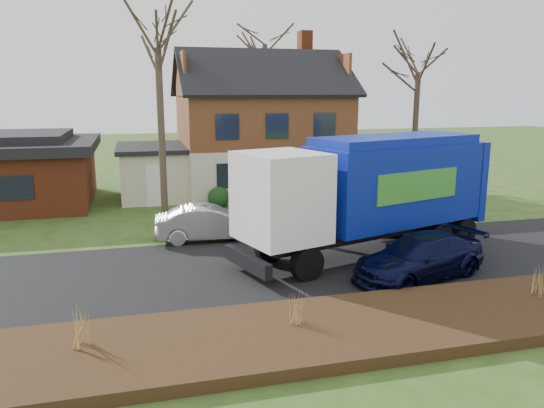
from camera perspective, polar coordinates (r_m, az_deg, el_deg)
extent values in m
plane|color=#2D4517|center=(18.07, 2.95, -6.53)|extent=(120.00, 120.00, 0.00)
cube|color=black|center=(18.07, 2.95, -6.50)|extent=(80.00, 7.00, 0.02)
cube|color=black|center=(13.42, 9.98, -12.83)|extent=(80.00, 3.50, 0.30)
cube|color=beige|center=(31.47, -1.25, 4.00)|extent=(9.00, 7.50, 2.70)
cube|color=#5A2919|center=(31.21, -1.28, 9.00)|extent=(9.00, 7.50, 2.80)
cube|color=brown|center=(33.05, 3.55, 16.72)|extent=(0.70, 0.90, 1.60)
cube|color=beige|center=(30.16, -12.58, 3.26)|extent=(3.50, 5.50, 2.60)
cube|color=black|center=(29.98, -12.70, 5.95)|extent=(3.90, 5.90, 0.24)
cylinder|color=black|center=(16.49, 3.78, -6.42)|extent=(1.14, 0.66, 1.08)
cylinder|color=black|center=(18.22, -0.21, -4.58)|extent=(1.14, 0.66, 1.08)
cylinder|color=black|center=(20.36, 17.48, -3.36)|extent=(1.14, 0.66, 1.08)
cylinder|color=black|center=(21.78, 13.17, -2.13)|extent=(1.14, 0.66, 1.08)
cylinder|color=black|center=(21.37, 19.86, -2.81)|extent=(1.14, 0.66, 1.08)
cylinder|color=black|center=(22.74, 15.59, -1.66)|extent=(1.14, 0.66, 1.08)
cube|color=black|center=(19.40, 10.68, -2.71)|extent=(8.89, 3.80, 0.36)
cube|color=white|center=(16.72, 0.98, 0.78)|extent=(3.04, 3.18, 2.80)
cube|color=black|center=(16.11, -2.43, 0.91)|extent=(0.75, 2.20, 0.93)
cube|color=black|center=(16.59, -2.68, -6.17)|extent=(1.01, 2.55, 0.47)
cube|color=navy|center=(19.74, 12.98, 2.22)|extent=(7.00, 4.39, 2.80)
cube|color=navy|center=(19.54, 13.20, 6.71)|extent=(6.62, 4.00, 0.31)
cube|color=navy|center=(22.23, 19.18, 2.66)|extent=(1.12, 2.63, 3.01)
cube|color=#378C2D|center=(18.71, 15.48, 1.88)|extent=(3.58, 1.13, 1.04)
cube|color=#378C2D|center=(20.56, 10.11, 3.01)|extent=(3.58, 1.13, 1.04)
imported|color=#ADB1B6|center=(20.95, -6.74, -2.02)|extent=(4.27, 1.67, 1.39)
imported|color=black|center=(17.22, 15.58, -5.54)|extent=(5.05, 3.30, 1.36)
cylinder|color=#47382A|center=(24.86, -11.80, 7.33)|extent=(0.32, 0.32, 7.64)
cylinder|color=#423027|center=(30.43, 15.10, 7.14)|extent=(0.31, 0.31, 6.74)
cylinder|color=#453229|center=(38.67, -0.76, 10.17)|extent=(0.34, 0.34, 8.98)
cone|color=tan|center=(12.42, -20.11, -12.19)|extent=(0.04, 0.04, 1.01)
cone|color=tan|center=(12.44, -20.90, -12.21)|extent=(0.04, 0.04, 1.01)
cone|color=tan|center=(12.41, -19.32, -12.16)|extent=(0.04, 0.04, 1.01)
cone|color=tan|center=(12.55, -20.06, -11.94)|extent=(0.04, 0.04, 1.01)
cone|color=tan|center=(12.30, -20.17, -12.44)|extent=(0.04, 0.04, 1.01)
cone|color=#AC7C4B|center=(12.88, 2.83, -10.92)|extent=(0.04, 0.04, 0.86)
cone|color=#AC7C4B|center=(12.84, 2.24, -10.98)|extent=(0.04, 0.04, 0.86)
cone|color=#AC7C4B|center=(12.92, 3.42, -10.85)|extent=(0.04, 0.04, 0.86)
cone|color=#AC7C4B|center=(12.97, 2.69, -10.74)|extent=(0.04, 0.04, 0.86)
cone|color=#AC7C4B|center=(12.78, 2.98, -11.10)|extent=(0.04, 0.04, 0.86)
cone|color=#A18747|center=(16.29, 26.74, -7.24)|extent=(0.04, 0.04, 0.86)
cone|color=#A18747|center=(16.20, 26.33, -7.31)|extent=(0.04, 0.04, 0.86)
cone|color=#A18747|center=(16.39, 27.14, -7.17)|extent=(0.04, 0.04, 0.86)
cone|color=#A18747|center=(16.38, 26.46, -7.12)|extent=(0.04, 0.04, 0.86)
cone|color=#A18747|center=(16.21, 27.02, -7.37)|extent=(0.04, 0.04, 0.86)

